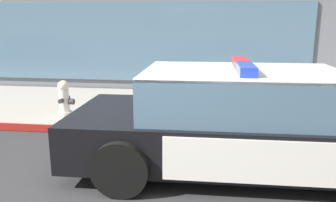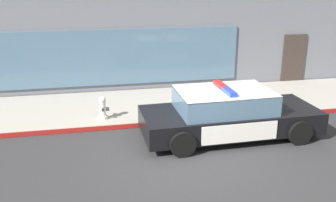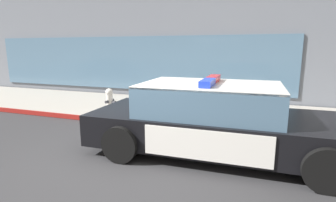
% 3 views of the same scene
% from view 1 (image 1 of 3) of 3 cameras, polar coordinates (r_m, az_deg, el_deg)
% --- Properties ---
extents(ground, '(48.00, 48.00, 0.00)m').
position_cam_1_polar(ground, '(4.28, -7.61, -15.03)').
color(ground, '#303033').
extents(sidewalk, '(48.00, 3.51, 0.15)m').
position_cam_1_polar(sidewalk, '(7.78, -0.17, -1.25)').
color(sidewalk, '#A39E93').
rests_on(sidewalk, ground).
extents(curb_red_paint, '(28.80, 0.04, 0.14)m').
position_cam_1_polar(curb_red_paint, '(6.11, -2.49, -5.34)').
color(curb_red_paint, maroon).
rests_on(curb_red_paint, ground).
extents(police_cruiser, '(5.02, 2.24, 1.49)m').
position_cam_1_polar(police_cruiser, '(4.80, 13.60, -3.31)').
color(police_cruiser, black).
rests_on(police_cruiser, ground).
extents(fire_hydrant, '(0.34, 0.39, 0.73)m').
position_cam_1_polar(fire_hydrant, '(7.09, -16.81, 0.30)').
color(fire_hydrant, silver).
rests_on(fire_hydrant, sidewalk).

